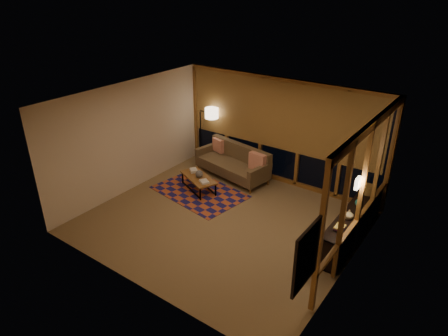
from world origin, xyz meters
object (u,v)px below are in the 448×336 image
Objects in this scene: sofa at (232,162)px; bookshelf at (352,225)px; coffee_table at (199,183)px; floor_lamp at (201,134)px.

sofa is 3.66m from bookshelf.
coffee_table is (-0.27, -1.09, -0.24)m from sofa.
floor_lamp reaches higher than sofa.
coffee_table is 1.85m from floor_lamp.
sofa reaches higher than bookshelf.
sofa is at bearing 166.00° from bookshelf.
coffee_table is 3.82m from bookshelf.
coffee_table is 0.43× the size of bookshelf.
bookshelf is at bearing 27.24° from coffee_table.
sofa is 0.80× the size of bookshelf.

